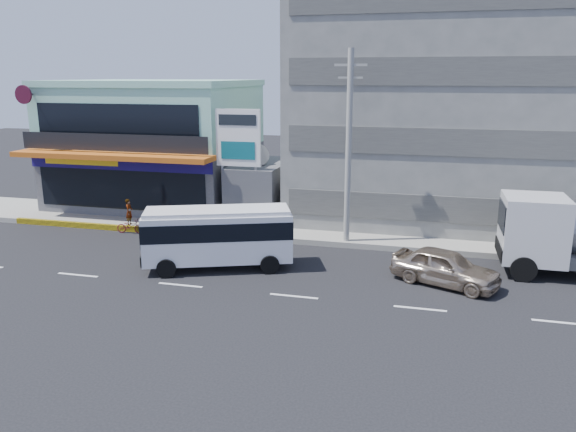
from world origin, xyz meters
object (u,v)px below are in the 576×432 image
object	(u,v)px
shop_building	(157,147)
motorcycle_rider	(130,222)
satellite_dish	(257,164)
sedan	(445,267)
billboard	(238,144)
utility_pole_near	(349,148)
concrete_building	(434,104)
minibus	(218,233)

from	to	relation	value
shop_building	motorcycle_rider	bearing A→B (deg)	-76.19
satellite_dish	sedan	bearing A→B (deg)	-36.51
billboard	sedan	distance (m)	13.69
utility_pole_near	sedan	xyz separation A→B (m)	(4.93, -4.49, -4.37)
shop_building	motorcycle_rider	world-z (taller)	shop_building
sedan	motorcycle_rider	size ratio (longest dim) A/B	2.32
satellite_dish	sedan	distance (m)	13.88
billboard	utility_pole_near	size ratio (longest dim) A/B	0.69
concrete_building	motorcycle_rider	distance (m)	19.27
shop_building	sedan	xyz separation A→B (m)	(18.93, -11.03, -3.22)
utility_pole_near	minibus	size ratio (longest dim) A/B	1.42
concrete_building	sedan	bearing A→B (deg)	-85.61
concrete_building	satellite_dish	bearing A→B (deg)	-158.20
minibus	sedan	bearing A→B (deg)	2.35
shop_building	satellite_dish	world-z (taller)	shop_building
concrete_building	billboard	xyz separation A→B (m)	(-10.50, -5.80, -2.07)
satellite_dish	utility_pole_near	size ratio (longest dim) A/B	0.15
shop_building	sedan	world-z (taller)	shop_building
motorcycle_rider	shop_building	bearing A→B (deg)	103.81
shop_building	sedan	bearing A→B (deg)	-30.24
utility_pole_near	motorcycle_rider	xyz separation A→B (m)	(-12.24, -0.60, -4.50)
satellite_dish	sedan	xyz separation A→B (m)	(10.93, -8.09, -2.79)
concrete_building	sedan	size ratio (longest dim) A/B	3.49
shop_building	concrete_building	world-z (taller)	concrete_building
billboard	motorcycle_rider	size ratio (longest dim) A/B	3.49
concrete_building	satellite_dish	size ratio (longest dim) A/B	10.67
satellite_dish	shop_building	bearing A→B (deg)	159.79
sedan	motorcycle_rider	xyz separation A→B (m)	(-17.17, 3.89, -0.13)
motorcycle_rider	utility_pole_near	bearing A→B (deg)	2.81
shop_building	utility_pole_near	distance (m)	15.50
minibus	satellite_dish	bearing A→B (deg)	95.26
sedan	concrete_building	bearing A→B (deg)	27.34
minibus	motorcycle_rider	bearing A→B (deg)	148.51
utility_pole_near	minibus	world-z (taller)	utility_pole_near
minibus	billboard	bearing A→B (deg)	100.83
shop_building	satellite_dish	size ratio (longest dim) A/B	8.27
billboard	sedan	xyz separation A→B (m)	(11.43, -6.29, -4.15)
concrete_building	minibus	xyz separation A→B (m)	(-9.22, -12.51, -5.32)
billboard	utility_pole_near	xyz separation A→B (m)	(6.50, -1.80, 0.22)
concrete_building	utility_pole_near	xyz separation A→B (m)	(-4.00, -7.60, -1.85)
billboard	motorcycle_rider	bearing A→B (deg)	-157.32
utility_pole_near	shop_building	bearing A→B (deg)	154.94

